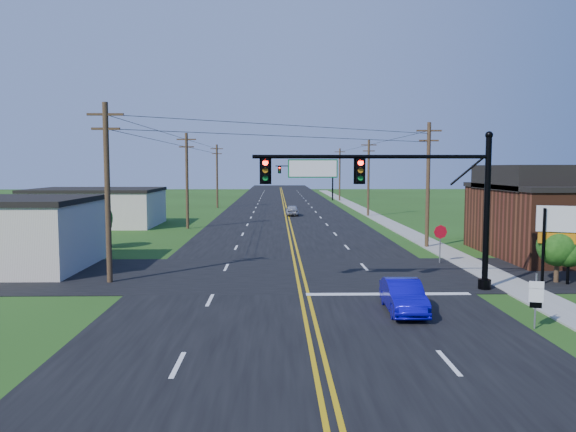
{
  "coord_description": "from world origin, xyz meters",
  "views": [
    {
      "loc": [
        -1.11,
        -18.06,
        5.82
      ],
      "look_at": [
        -0.51,
        10.0,
        3.37
      ],
      "focal_mm": 35.0,
      "sensor_mm": 36.0,
      "label": 1
    }
  ],
  "objects_px": {
    "signal_mast_far": "(308,174)",
    "route_sign": "(536,297)",
    "signal_mast_main": "(393,190)",
    "stop_sign": "(440,236)",
    "blue_car": "(403,297)"
  },
  "relations": [
    {
      "from": "route_sign",
      "to": "stop_sign",
      "type": "bearing_deg",
      "value": 103.95
    },
    {
      "from": "blue_car",
      "to": "stop_sign",
      "type": "bearing_deg",
      "value": 68.85
    },
    {
      "from": "signal_mast_main",
      "to": "stop_sign",
      "type": "xyz_separation_m",
      "value": [
        4.44,
        7.24,
        -3.06
      ]
    },
    {
      "from": "blue_car",
      "to": "signal_mast_far",
      "type": "bearing_deg",
      "value": 91.38
    },
    {
      "from": "stop_sign",
      "to": "route_sign",
      "type": "bearing_deg",
      "value": -99.49
    },
    {
      "from": "signal_mast_far",
      "to": "stop_sign",
      "type": "distance_m",
      "value": 64.97
    },
    {
      "from": "blue_car",
      "to": "route_sign",
      "type": "xyz_separation_m",
      "value": [
        4.25,
        -2.31,
        0.53
      ]
    },
    {
      "from": "signal_mast_main",
      "to": "route_sign",
      "type": "xyz_separation_m",
      "value": [
        3.88,
        -6.46,
        -3.58
      ]
    },
    {
      "from": "signal_mast_far",
      "to": "blue_car",
      "type": "distance_m",
      "value": 76.25
    },
    {
      "from": "signal_mast_main",
      "to": "stop_sign",
      "type": "distance_m",
      "value": 9.02
    },
    {
      "from": "signal_mast_far",
      "to": "route_sign",
      "type": "height_order",
      "value": "signal_mast_far"
    },
    {
      "from": "blue_car",
      "to": "stop_sign",
      "type": "xyz_separation_m",
      "value": [
        4.81,
        11.39,
        1.05
      ]
    },
    {
      "from": "signal_mast_far",
      "to": "route_sign",
      "type": "xyz_separation_m",
      "value": [
        3.78,
        -78.46,
        -3.37
      ]
    },
    {
      "from": "signal_mast_main",
      "to": "blue_car",
      "type": "distance_m",
      "value": 5.85
    },
    {
      "from": "signal_mast_main",
      "to": "stop_sign",
      "type": "bearing_deg",
      "value": 58.45
    }
  ]
}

